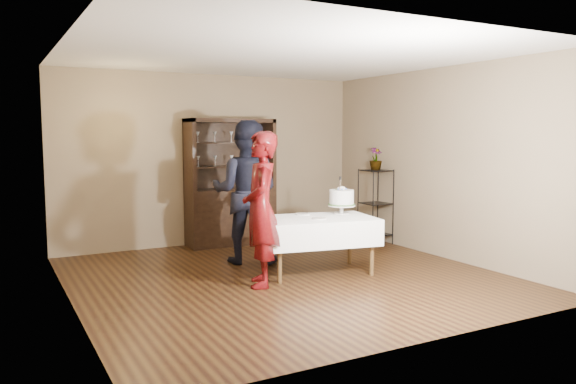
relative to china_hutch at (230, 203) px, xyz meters
name	(u,v)px	position (x,y,z in m)	size (l,w,h in m)	color
floor	(286,277)	(-0.20, -2.25, -0.66)	(5.00, 5.00, 0.00)	black
ceiling	(286,55)	(-0.20, -2.25, 2.04)	(5.00, 5.00, 0.00)	silver
back_wall	(213,160)	(-0.20, 0.25, 0.69)	(5.00, 0.02, 2.70)	#74624A
wall_left	(67,176)	(-2.70, -2.25, 0.69)	(0.02, 5.00, 2.70)	#74624A
wall_right	(440,163)	(2.30, -2.25, 0.69)	(0.02, 5.00, 2.70)	#74624A
china_hutch	(230,203)	(0.00, 0.00, 0.00)	(1.40, 0.48, 2.00)	black
plant_etagere	(375,203)	(2.08, -1.05, -0.01)	(0.42, 0.42, 1.20)	black
cake_table	(317,231)	(0.24, -2.27, -0.12)	(1.56, 1.12, 0.71)	white
woman	(261,209)	(-0.64, -2.46, 0.24)	(0.66, 0.43, 1.80)	#3B050B
man	(246,192)	(-0.31, -1.29, 0.31)	(0.95, 0.74, 1.95)	black
cake	(342,199)	(0.70, -2.12, 0.25)	(0.36, 0.36, 0.50)	beige
plate_near	(319,218)	(0.19, -2.38, 0.05)	(0.19, 0.19, 0.01)	beige
plate_far	(303,214)	(0.21, -1.95, 0.05)	(0.20, 0.20, 0.01)	beige
potted_plant	(376,159)	(2.08, -1.04, 0.70)	(0.20, 0.20, 0.36)	#436C33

